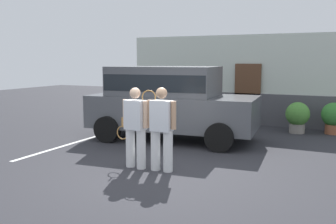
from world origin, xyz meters
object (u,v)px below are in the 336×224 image
Objects in this scene: potted_plant_by_porch at (298,116)px; potted_plant_secondary at (334,117)px; tennis_player_man at (135,127)px; tennis_player_woman at (161,128)px; parked_suv at (169,99)px.

potted_plant_by_porch is 1.00× the size of potted_plant_secondary.
tennis_player_man is 0.99× the size of tennis_player_woman.
tennis_player_man is 5.99m from potted_plant_by_porch.
tennis_player_man reaches higher than potted_plant_by_porch.
tennis_player_man is (0.59, -2.86, -0.28)m from parked_suv.
tennis_player_woman is at bearing -117.46° from potted_plant_secondary.
parked_suv is at bearing -140.84° from potted_plant_by_porch.
potted_plant_secondary is (3.55, 5.73, -0.33)m from tennis_player_man.
tennis_player_woman is at bearing -110.00° from potted_plant_by_porch.
parked_suv is 2.93m from tennis_player_man.
parked_suv is at bearing -72.55° from tennis_player_man.
tennis_player_man is at bearing -121.78° from potted_plant_secondary.
potted_plant_secondary is at bearing -118.27° from tennis_player_woman.
tennis_player_woman is 1.77× the size of potted_plant_secondary.
tennis_player_woman reaches higher than tennis_player_man.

